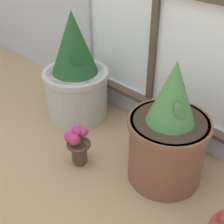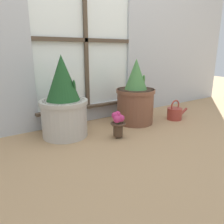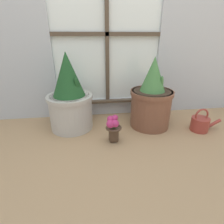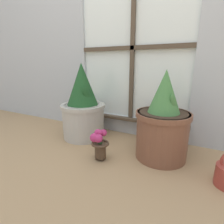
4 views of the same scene
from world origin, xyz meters
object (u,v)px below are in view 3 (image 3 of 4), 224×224
(potted_plant_left, at_px, (70,98))
(flower_vase, at_px, (113,127))
(potted_plant_right, at_px, (151,100))
(watering_can, at_px, (200,123))

(potted_plant_left, xyz_separation_m, flower_vase, (0.34, -0.29, -0.16))
(potted_plant_right, relative_size, watering_can, 2.28)
(potted_plant_left, distance_m, flower_vase, 0.48)
(watering_can, bearing_deg, flower_vase, -174.24)
(potted_plant_left, bearing_deg, watering_can, -10.47)
(flower_vase, bearing_deg, potted_plant_left, 139.66)
(potted_plant_left, relative_size, flower_vase, 2.99)
(potted_plant_left, height_order, flower_vase, potted_plant_left)
(potted_plant_left, bearing_deg, potted_plant_right, -4.42)
(potted_plant_right, xyz_separation_m, flower_vase, (-0.38, -0.24, -0.12))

